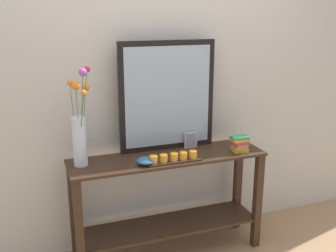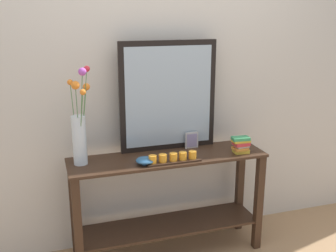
{
  "view_description": "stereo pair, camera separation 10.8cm",
  "coord_description": "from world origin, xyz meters",
  "px_view_note": "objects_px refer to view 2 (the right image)",
  "views": [
    {
      "loc": [
        -0.95,
        -2.6,
        1.83
      ],
      "look_at": [
        0.0,
        0.0,
        1.03
      ],
      "focal_mm": 42.83,
      "sensor_mm": 36.0,
      "label": 1
    },
    {
      "loc": [
        -0.85,
        -2.63,
        1.83
      ],
      "look_at": [
        0.0,
        0.0,
        1.03
      ],
      "focal_mm": 42.83,
      "sensor_mm": 36.0,
      "label": 2
    }
  ],
  "objects_px": {
    "mirror_leaning": "(168,96)",
    "picture_frame_small": "(192,140)",
    "tall_vase_left": "(80,131)",
    "decorative_bowl": "(145,160)",
    "candle_tray": "(173,158)",
    "console_table": "(168,194)",
    "book_stack": "(241,145)"
  },
  "relations": [
    {
      "from": "decorative_bowl",
      "to": "book_stack",
      "type": "distance_m",
      "value": 0.74
    },
    {
      "from": "candle_tray",
      "to": "mirror_leaning",
      "type": "bearing_deg",
      "value": 78.2
    },
    {
      "from": "candle_tray",
      "to": "picture_frame_small",
      "type": "bearing_deg",
      "value": 46.17
    },
    {
      "from": "candle_tray",
      "to": "book_stack",
      "type": "bearing_deg",
      "value": 3.0
    },
    {
      "from": "mirror_leaning",
      "to": "picture_frame_small",
      "type": "distance_m",
      "value": 0.39
    },
    {
      "from": "console_table",
      "to": "book_stack",
      "type": "xyz_separation_m",
      "value": [
        0.54,
        -0.1,
        0.37
      ]
    },
    {
      "from": "console_table",
      "to": "candle_tray",
      "type": "xyz_separation_m",
      "value": [
        -0.0,
        -0.12,
        0.33
      ]
    },
    {
      "from": "mirror_leaning",
      "to": "candle_tray",
      "type": "distance_m",
      "value": 0.48
    },
    {
      "from": "picture_frame_small",
      "to": "decorative_bowl",
      "type": "height_order",
      "value": "picture_frame_small"
    },
    {
      "from": "console_table",
      "to": "mirror_leaning",
      "type": "xyz_separation_m",
      "value": [
        0.06,
        0.16,
        0.72
      ]
    },
    {
      "from": "console_table",
      "to": "decorative_bowl",
      "type": "relative_size",
      "value": 10.88
    },
    {
      "from": "tall_vase_left",
      "to": "book_stack",
      "type": "relative_size",
      "value": 4.87
    },
    {
      "from": "book_stack",
      "to": "decorative_bowl",
      "type": "bearing_deg",
      "value": -179.58
    },
    {
      "from": "mirror_leaning",
      "to": "candle_tray",
      "type": "xyz_separation_m",
      "value": [
        -0.06,
        -0.29,
        -0.38
      ]
    },
    {
      "from": "decorative_bowl",
      "to": "book_stack",
      "type": "bearing_deg",
      "value": 0.42
    },
    {
      "from": "candle_tray",
      "to": "decorative_bowl",
      "type": "relative_size",
      "value": 2.93
    },
    {
      "from": "candle_tray",
      "to": "picture_frame_small",
      "type": "distance_m",
      "value": 0.34
    },
    {
      "from": "console_table",
      "to": "mirror_leaning",
      "type": "distance_m",
      "value": 0.74
    },
    {
      "from": "candle_tray",
      "to": "decorative_bowl",
      "type": "height_order",
      "value": "candle_tray"
    },
    {
      "from": "console_table",
      "to": "tall_vase_left",
      "type": "xyz_separation_m",
      "value": [
        -0.62,
        0.04,
        0.54
      ]
    },
    {
      "from": "mirror_leaning",
      "to": "console_table",
      "type": "bearing_deg",
      "value": -108.93
    },
    {
      "from": "tall_vase_left",
      "to": "picture_frame_small",
      "type": "height_order",
      "value": "tall_vase_left"
    },
    {
      "from": "tall_vase_left",
      "to": "decorative_bowl",
      "type": "relative_size",
      "value": 5.09
    },
    {
      "from": "mirror_leaning",
      "to": "picture_frame_small",
      "type": "height_order",
      "value": "mirror_leaning"
    },
    {
      "from": "picture_frame_small",
      "to": "decorative_bowl",
      "type": "distance_m",
      "value": 0.49
    },
    {
      "from": "console_table",
      "to": "decorative_bowl",
      "type": "height_order",
      "value": "decorative_bowl"
    },
    {
      "from": "tall_vase_left",
      "to": "book_stack",
      "type": "height_order",
      "value": "tall_vase_left"
    },
    {
      "from": "candle_tray",
      "to": "book_stack",
      "type": "height_order",
      "value": "book_stack"
    },
    {
      "from": "mirror_leaning",
      "to": "book_stack",
      "type": "distance_m",
      "value": 0.65
    },
    {
      "from": "console_table",
      "to": "decorative_bowl",
      "type": "xyz_separation_m",
      "value": [
        -0.2,
        -0.1,
        0.33
      ]
    },
    {
      "from": "tall_vase_left",
      "to": "decorative_bowl",
      "type": "xyz_separation_m",
      "value": [
        0.42,
        -0.14,
        -0.21
      ]
    },
    {
      "from": "console_table",
      "to": "book_stack",
      "type": "height_order",
      "value": "book_stack"
    }
  ]
}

